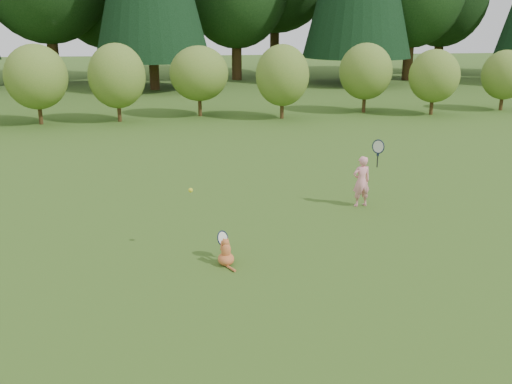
{
  "coord_description": "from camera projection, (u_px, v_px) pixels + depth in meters",
  "views": [
    {
      "loc": [
        -1.04,
        -8.76,
        3.66
      ],
      "look_at": [
        0.2,
        0.8,
        0.7
      ],
      "focal_mm": 40.0,
      "sensor_mm": 36.0,
      "label": 1
    }
  ],
  "objects": [
    {
      "name": "shrub_row",
      "position": [
        209.0,
        80.0,
        21.42
      ],
      "size": [
        28.0,
        3.0,
        2.8
      ],
      "primitive_type": null,
      "color": "#4C7424",
      "rests_on": "ground"
    },
    {
      "name": "cat",
      "position": [
        226.0,
        251.0,
        8.77
      ],
      "size": [
        0.31,
        0.62,
        0.58
      ],
      "rotation": [
        0.0,
        0.0,
        0.03
      ],
      "color": "#B95223",
      "rests_on": "ground"
    },
    {
      "name": "child",
      "position": [
        362.0,
        180.0,
        11.39
      ],
      "size": [
        0.58,
        0.37,
        1.55
      ],
      "rotation": [
        0.0,
        0.0,
        3.34
      ],
      "color": "pink",
      "rests_on": "ground"
    },
    {
      "name": "tennis_ball",
      "position": [
        191.0,
        190.0,
        9.02
      ],
      "size": [
        0.07,
        0.07,
        0.07
      ],
      "color": "#BFC917",
      "rests_on": "ground"
    },
    {
      "name": "ground",
      "position": [
        250.0,
        246.0,
        9.51
      ],
      "size": [
        100.0,
        100.0,
        0.0
      ],
      "primitive_type": "plane",
      "color": "#2F5718",
      "rests_on": "ground"
    }
  ]
}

